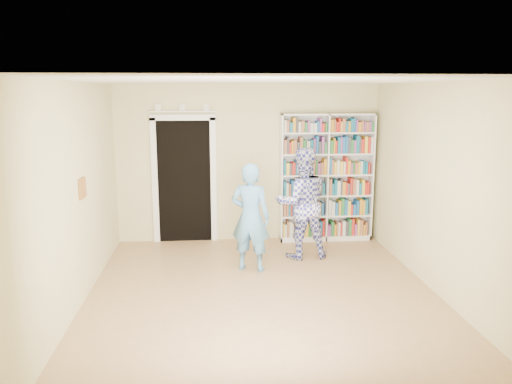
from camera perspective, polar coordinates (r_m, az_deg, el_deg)
floor at (r=6.59m, az=0.75°, el=-11.60°), size 5.00×5.00×0.00m
ceiling at (r=6.07m, az=0.82°, el=12.58°), size 5.00×5.00×0.00m
wall_back at (r=8.65m, az=-0.92°, el=3.26°), size 4.50×0.00×4.50m
wall_left at (r=6.37m, az=-19.79°, el=-0.38°), size 0.00×5.00×5.00m
wall_right at (r=6.80m, az=20.01°, el=0.32°), size 0.00×5.00×5.00m
bookshelf at (r=8.73m, az=8.03°, el=1.68°), size 1.61×0.30×2.21m
doorway at (r=8.64m, az=-8.21°, el=1.99°), size 1.10×0.08×2.43m
wall_art at (r=6.54m, az=-19.22°, el=0.41°), size 0.03×0.25×0.25m
man_blue at (r=7.21m, az=-0.63°, el=-2.91°), size 0.68×0.56×1.59m
man_plaid at (r=7.79m, az=5.25°, el=-1.30°), size 0.89×0.72×1.74m
paper_sheet at (r=7.59m, az=6.04°, el=0.12°), size 0.23×0.03×0.32m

